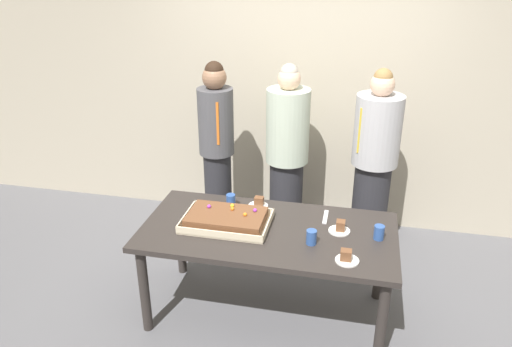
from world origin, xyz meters
The scene contains 14 objects.
ground_plane centered at (0.00, 0.00, 0.00)m, with size 12.00×12.00×0.00m, color #5B5B60.
interior_back_panel centered at (0.00, 1.60, 1.50)m, with size 8.00×0.12×3.00m, color #B2A893.
party_table centered at (0.00, 0.00, 0.64)m, with size 1.77×0.88×0.72m.
sheet_cake centered at (-0.30, 0.00, 0.77)m, with size 0.61×0.40×0.11m.
plated_slice_near_left centered at (-0.14, 0.32, 0.75)m, with size 0.15×0.15×0.07m.
plated_slice_near_right centered at (0.49, 0.08, 0.75)m, with size 0.15×0.15×0.08m.
plated_slice_far_left centered at (0.55, -0.27, 0.75)m, with size 0.15×0.15×0.08m.
drink_cup_nearest centered at (0.75, 0.04, 0.77)m, with size 0.07×0.07×0.10m, color #2D5199.
drink_cup_middle centered at (-0.34, 0.27, 0.77)m, with size 0.07×0.07×0.10m, color #2D5199.
drink_cup_far_end centered at (0.31, -0.12, 0.77)m, with size 0.07×0.07×0.10m, color #2D5199.
cake_server_utensil centered at (0.38, 0.25, 0.73)m, with size 0.03×0.20×0.01m, color silver.
person_serving_front centered at (0.71, 0.96, 0.86)m, with size 0.38×0.38×1.68m.
person_green_shirt_behind centered at (-0.65, 0.97, 0.88)m, with size 0.31×0.31×1.68m.
person_striped_tie_right centered at (-0.04, 1.06, 0.85)m, with size 0.37×0.37×1.66m.
Camera 1 is at (0.56, -2.94, 2.50)m, focal length 34.76 mm.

